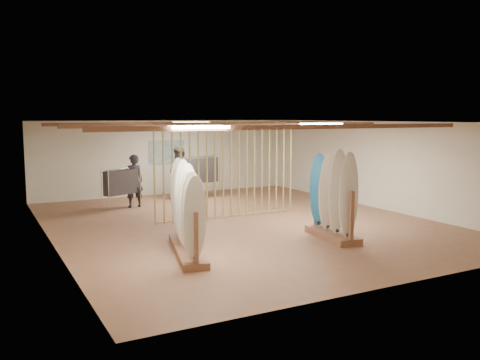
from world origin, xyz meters
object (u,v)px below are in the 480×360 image
rack_left (187,223)px  clothing_rack_a (121,182)px  clothing_rack_b (200,170)px  shopper_a (134,177)px  shopper_b (181,170)px  rack_right (333,209)px

rack_left → clothing_rack_a: bearing=103.3°
clothing_rack_a → clothing_rack_b: 3.22m
clothing_rack_a → clothing_rack_b: size_ratio=0.86×
rack_left → clothing_rack_b: (3.19, 6.72, 0.36)m
rack_left → shopper_a: bearing=98.9°
clothing_rack_a → shopper_b: shopper_b is taller
rack_left → rack_right: size_ratio=1.31×
rack_left → clothing_rack_a: rack_left is taller
clothing_rack_a → shopper_a: shopper_a is taller
rack_left → shopper_b: 7.12m
clothing_rack_a → rack_left: bearing=-115.6°
shopper_a → rack_left: bearing=83.7°
rack_left → shopper_a: size_ratio=1.42×
clothing_rack_b → rack_right: bearing=-95.0°
clothing_rack_b → shopper_a: (-2.62, -0.66, -0.04)m
rack_left → rack_right: bearing=8.6°
rack_left → rack_right: rack_right is taller
rack_left → clothing_rack_b: rack_left is taller
rack_right → clothing_rack_a: 7.13m
rack_right → shopper_b: 7.15m
rack_right → shopper_a: 7.13m
rack_left → clothing_rack_a: 5.83m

